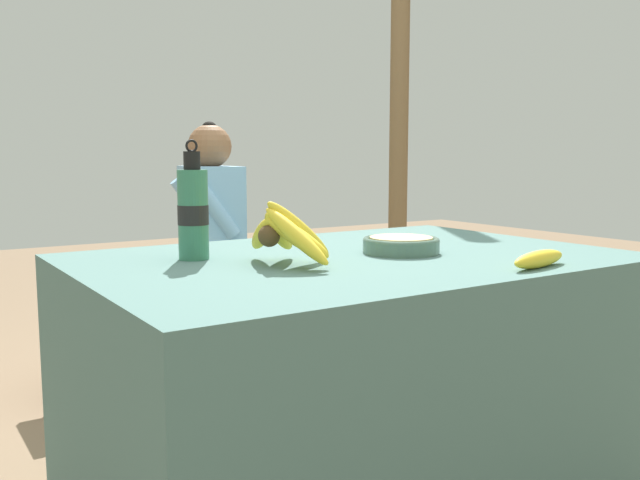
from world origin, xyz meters
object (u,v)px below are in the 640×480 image
seated_vendor (201,235)px  support_post_far (399,86)px  wooden_bench (228,296)px  banana_bunch_ripe (285,233)px  banana_bunch_green (310,258)px  water_bottle (193,212)px  serving_bowl (401,244)px  loose_banana_front (539,259)px

seated_vendor → support_post_far: (1.32, 0.31, 0.70)m
wooden_bench → banana_bunch_ripe: bearing=-109.6°
wooden_bench → banana_bunch_green: bearing=-0.5°
seated_vendor → banana_bunch_green: size_ratio=3.71×
banana_bunch_ripe → banana_bunch_green: (0.88, 1.28, -0.30)m
water_bottle → support_post_far: size_ratio=0.11×
banana_bunch_ripe → seated_vendor: seated_vendor is taller
serving_bowl → support_post_far: bearing=50.4°
wooden_bench → banana_bunch_green: banana_bunch_green is taller
banana_bunch_ripe → support_post_far: size_ratio=0.12×
loose_banana_front → banana_bunch_green: size_ratio=0.73×
loose_banana_front → banana_bunch_green: (0.40, 1.62, -0.24)m
banana_bunch_green → loose_banana_front: bearing=-104.0°
serving_bowl → seated_vendor: (-0.03, 1.25, -0.09)m
serving_bowl → water_bottle: size_ratio=0.68×
loose_banana_front → seated_vendor: seated_vendor is taller
loose_banana_front → banana_bunch_ripe: bearing=143.7°
banana_bunch_ripe → loose_banana_front: bearing=-36.3°
banana_bunch_green → seated_vendor: bearing=-177.7°
loose_banana_front → wooden_bench: size_ratio=0.15×
water_bottle → seated_vendor: bearing=65.9°
banana_bunch_ripe → water_bottle: water_bottle is taller
water_bottle → banana_bunch_green: (1.02, 1.07, -0.34)m
water_bottle → seated_vendor: size_ratio=0.27×
wooden_bench → banana_bunch_green: (0.42, -0.00, 0.13)m
water_bottle → seated_vendor: (0.47, 1.05, -0.19)m
loose_banana_front → seated_vendor: (-0.15, 1.60, -0.09)m
serving_bowl → banana_bunch_green: (0.52, 1.27, -0.24)m
seated_vendor → banana_bunch_green: 0.57m
serving_bowl → wooden_bench: bearing=85.6°
serving_bowl → loose_banana_front: (0.12, -0.35, -0.00)m
serving_bowl → banana_bunch_green: 1.39m
wooden_bench → banana_bunch_green: 0.44m
wooden_bench → banana_bunch_green: size_ratio=4.85×
water_bottle → serving_bowl: bearing=-21.8°
wooden_bench → support_post_far: support_post_far is taller
wooden_bench → support_post_far: 1.57m
loose_banana_front → banana_bunch_green: bearing=76.0°
loose_banana_front → banana_bunch_green: loose_banana_front is taller
seated_vendor → banana_bunch_green: (0.55, 0.02, -0.15)m
banana_bunch_ripe → seated_vendor: size_ratio=0.29×
seated_vendor → support_post_far: support_post_far is taller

